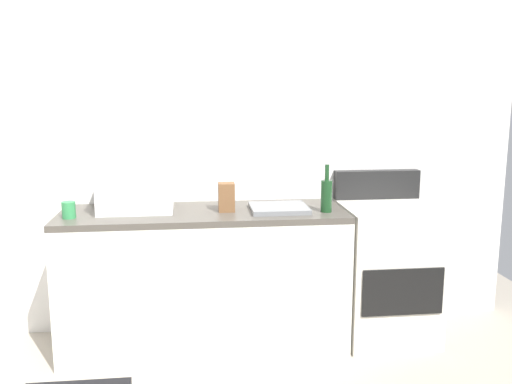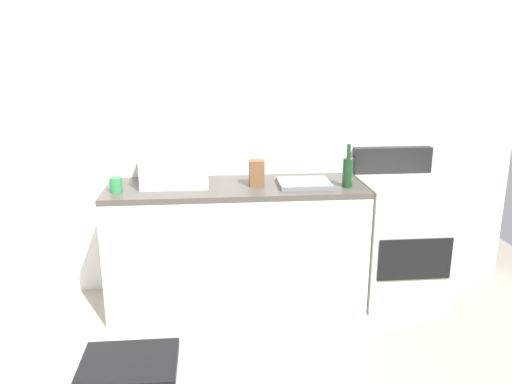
% 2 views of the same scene
% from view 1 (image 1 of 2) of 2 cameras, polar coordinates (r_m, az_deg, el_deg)
% --- Properties ---
extents(wall_back, '(5.00, 0.10, 2.60)m').
position_cam_1_polar(wall_back, '(3.80, -10.25, 5.01)').
color(wall_back, silver).
rests_on(wall_back, ground_plane).
extents(kitchen_counter, '(1.80, 0.60, 0.90)m').
position_cam_1_polar(kitchen_counter, '(3.63, -5.35, -8.90)').
color(kitchen_counter, silver).
rests_on(kitchen_counter, ground_plane).
extents(stove_oven, '(0.60, 0.61, 1.10)m').
position_cam_1_polar(stove_oven, '(3.85, 13.28, -7.75)').
color(stove_oven, silver).
rests_on(stove_oven, ground_plane).
extents(microwave, '(0.46, 0.34, 0.27)m').
position_cam_1_polar(microwave, '(3.55, -12.30, 0.24)').
color(microwave, white).
rests_on(microwave, kitchen_counter).
extents(sink_basin, '(0.36, 0.32, 0.03)m').
position_cam_1_polar(sink_basin, '(3.50, 2.38, -1.68)').
color(sink_basin, slate).
rests_on(sink_basin, kitchen_counter).
extents(wine_bottle, '(0.07, 0.07, 0.30)m').
position_cam_1_polar(wine_bottle, '(3.47, 7.30, -0.28)').
color(wine_bottle, '#193F1E').
rests_on(wine_bottle, kitchen_counter).
extents(coffee_mug, '(0.08, 0.08, 0.10)m').
position_cam_1_polar(coffee_mug, '(3.47, -18.79, -1.77)').
color(coffee_mug, '#338C4C').
rests_on(coffee_mug, kitchen_counter).
extents(knife_block, '(0.10, 0.10, 0.18)m').
position_cam_1_polar(knife_block, '(3.47, -3.07, -0.53)').
color(knife_block, brown).
rests_on(knife_block, kitchen_counter).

